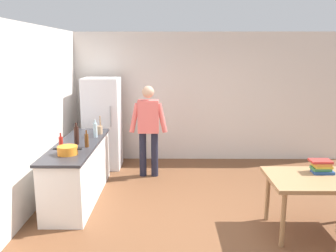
% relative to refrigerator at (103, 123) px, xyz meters
% --- Properties ---
extents(ground_plane, '(14.00, 14.00, 0.00)m').
position_rel_refrigerator_xyz_m(ground_plane, '(1.90, -2.40, -0.90)').
color(ground_plane, brown).
extents(wall_back, '(6.40, 0.12, 2.70)m').
position_rel_refrigerator_xyz_m(wall_back, '(1.90, 0.60, 0.45)').
color(wall_back, silver).
rests_on(wall_back, ground_plane).
extents(wall_left, '(0.12, 5.60, 2.70)m').
position_rel_refrigerator_xyz_m(wall_left, '(-0.70, -2.20, 0.45)').
color(wall_left, silver).
rests_on(wall_left, ground_plane).
extents(kitchen_counter, '(0.64, 2.20, 0.90)m').
position_rel_refrigerator_xyz_m(kitchen_counter, '(-0.10, -1.60, -0.45)').
color(kitchen_counter, white).
rests_on(kitchen_counter, ground_plane).
extents(refrigerator, '(0.70, 0.67, 1.80)m').
position_rel_refrigerator_xyz_m(refrigerator, '(0.00, 0.00, 0.00)').
color(refrigerator, white).
rests_on(refrigerator, ground_plane).
extents(person, '(0.70, 0.22, 1.70)m').
position_rel_refrigerator_xyz_m(person, '(0.95, -0.55, 0.08)').
color(person, '#1E1E2D').
rests_on(person, ground_plane).
extents(dining_table, '(1.40, 0.90, 0.75)m').
position_rel_refrigerator_xyz_m(dining_table, '(3.30, -2.70, -0.23)').
color(dining_table, '#9E754C').
rests_on(dining_table, ground_plane).
extents(cooking_pot, '(0.40, 0.28, 0.12)m').
position_rel_refrigerator_xyz_m(cooking_pot, '(-0.08, -2.20, 0.06)').
color(cooking_pot, orange).
rests_on(cooking_pot, kitchen_counter).
extents(utensil_jar, '(0.11, 0.11, 0.32)m').
position_rel_refrigerator_xyz_m(utensil_jar, '(0.12, -0.94, 0.08)').
color(utensil_jar, tan).
rests_on(utensil_jar, kitchen_counter).
extents(bottle_water_clear, '(0.07, 0.07, 0.30)m').
position_rel_refrigerator_xyz_m(bottle_water_clear, '(0.10, -1.18, 0.13)').
color(bottle_water_clear, silver).
rests_on(bottle_water_clear, kitchen_counter).
extents(bottle_beer_brown, '(0.06, 0.06, 0.26)m').
position_rel_refrigerator_xyz_m(bottle_beer_brown, '(0.10, -1.81, 0.11)').
color(bottle_beer_brown, '#5B3314').
rests_on(bottle_beer_brown, kitchen_counter).
extents(bottle_wine_dark, '(0.08, 0.08, 0.34)m').
position_rel_refrigerator_xyz_m(bottle_wine_dark, '(-0.09, -1.64, 0.15)').
color(bottle_wine_dark, black).
rests_on(bottle_wine_dark, kitchen_counter).
extents(bottle_sauce_red, '(0.06, 0.06, 0.24)m').
position_rel_refrigerator_xyz_m(bottle_sauce_red, '(-0.26, -1.91, 0.10)').
color(bottle_sauce_red, '#B22319').
rests_on(bottle_sauce_red, kitchen_counter).
extents(book_stack, '(0.29, 0.21, 0.17)m').
position_rel_refrigerator_xyz_m(book_stack, '(3.33, -2.52, -0.06)').
color(book_stack, '#284C8E').
rests_on(book_stack, dining_table).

